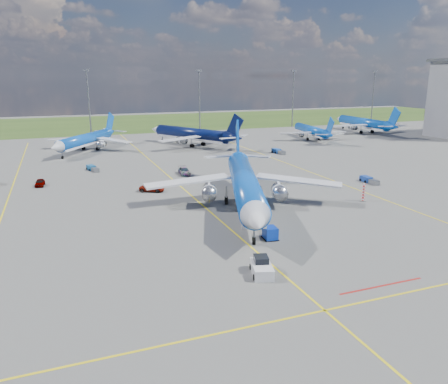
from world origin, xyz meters
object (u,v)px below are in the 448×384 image
object	(u,v)px
bg_jet_nnw	(86,151)
service_car_a	(40,183)
service_car_c	(184,171)
service_car_b	(152,188)
baggage_tug_e	(278,151)
uld_container	(270,233)
main_airliner	(245,209)
baggage_tug_c	(93,168)
bg_jet_ne	(311,139)
warning_post	(363,192)
pushback_tug	(262,267)
baggage_tug_w	(369,180)
bg_jet_ene	(362,132)
bg_jet_n	(191,146)

from	to	relation	value
bg_jet_nnw	service_car_a	bearing A→B (deg)	-73.23
service_car_a	service_car_c	bearing A→B (deg)	5.85
service_car_b	service_car_c	world-z (taller)	service_car_c
baggage_tug_e	uld_container	bearing A→B (deg)	-124.22
main_airliner	service_car_c	distance (m)	27.59
main_airliner	service_car_a	bearing A→B (deg)	157.06
uld_container	main_airliner	bearing A→B (deg)	86.94
baggage_tug_c	bg_jet_ne	bearing A→B (deg)	4.06
bg_jet_nnw	main_airliner	world-z (taller)	main_airliner
main_airliner	baggage_tug_e	xyz separation A→B (m)	(28.94, 43.69, 0.54)
warning_post	pushback_tug	size ratio (longest dim) A/B	0.54
main_airliner	baggage_tug_w	xyz separation A→B (m)	(29.92, 7.41, 0.51)
warning_post	pushback_tug	distance (m)	34.03
bg_jet_nnw	baggage_tug_e	world-z (taller)	bg_jet_nnw
baggage_tug_w	uld_container	bearing A→B (deg)	-144.37
uld_container	service_car_b	bearing A→B (deg)	114.00
uld_container	pushback_tug	bearing A→B (deg)	-115.43
uld_container	service_car_c	xyz separation A→B (m)	(0.08, 40.70, -0.04)
service_car_b	bg_jet_ene	bearing A→B (deg)	-30.50
bg_jet_n	baggage_tug_c	size ratio (longest dim) A/B	7.95
service_car_a	baggage_tug_c	bearing A→B (deg)	52.14
pushback_tug	service_car_a	size ratio (longest dim) A/B	1.42
bg_jet_ene	baggage_tug_c	size ratio (longest dim) A/B	7.91
bg_jet_nnw	main_airliner	xyz separation A→B (m)	(19.54, -65.94, 0.00)
bg_jet_n	service_car_b	bearing A→B (deg)	36.89
service_car_a	baggage_tug_e	world-z (taller)	service_car_a
service_car_a	uld_container	bearing A→B (deg)	-48.95
service_car_a	main_airliner	bearing A→B (deg)	-35.91
pushback_tug	service_car_c	bearing A→B (deg)	99.52
main_airliner	baggage_tug_c	xyz separation A→B (m)	(-20.08, 38.61, 0.50)
bg_jet_ene	warning_post	bearing A→B (deg)	55.01
service_car_a	baggage_tug_e	bearing A→B (deg)	21.20
service_car_b	bg_jet_n	bearing A→B (deg)	3.01
main_airliner	baggage_tug_w	bearing A→B (deg)	33.01
pushback_tug	baggage_tug_c	world-z (taller)	pushback_tug
warning_post	bg_jet_nnw	world-z (taller)	bg_jet_nnw
bg_jet_nnw	uld_container	xyz separation A→B (m)	(17.39, -79.14, 0.79)
bg_jet_ene	baggage_tug_c	distance (m)	105.55
bg_jet_nnw	pushback_tug	bearing A→B (deg)	-49.38
warning_post	baggage_tug_c	distance (m)	58.04
service_car_b	baggage_tug_c	distance (m)	24.31
bg_jet_n	main_airliner	distance (m)	66.17
bg_jet_nnw	main_airliner	bearing A→B (deg)	-40.53
bg_jet_ne	main_airliner	world-z (taller)	main_airliner
service_car_a	baggage_tug_e	distance (m)	61.72
warning_post	main_airliner	world-z (taller)	main_airliner
bg_jet_nnw	bg_jet_n	world-z (taller)	bg_jet_n
bg_jet_ne	service_car_a	size ratio (longest dim) A/B	8.21
warning_post	service_car_a	size ratio (longest dim) A/B	0.77
service_car_b	baggage_tug_e	size ratio (longest dim) A/B	0.87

